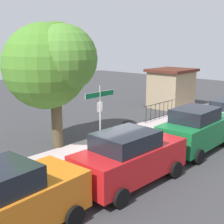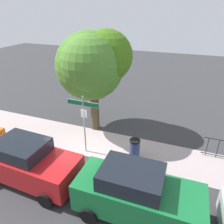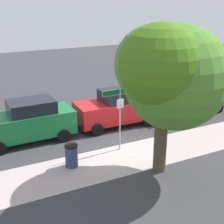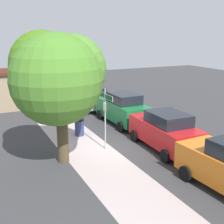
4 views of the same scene
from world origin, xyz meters
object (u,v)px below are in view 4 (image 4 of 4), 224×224
car_red (165,130)px  trash_bin (79,127)px  street_sign (105,107)px  car_green (122,109)px  car_silver (90,97)px  car_yellow (75,87)px  shade_tree (56,74)px  utility_shed (6,89)px

car_red → trash_bin: bearing=42.1°
street_sign → trash_bin: bearing=11.2°
street_sign → car_green: size_ratio=0.70×
car_silver → car_yellow: car_silver is taller
shade_tree → trash_bin: bearing=-33.3°
car_red → utility_shed: (12.47, 6.15, 0.52)m
utility_shed → car_yellow: bearing=-72.9°
shade_tree → car_silver: size_ratio=1.41×
street_sign → utility_shed: street_sign is taller
car_red → car_yellow: 14.40m
street_sign → utility_shed: 11.70m
shade_tree → car_red: bearing=-97.3°
car_red → car_silver: (9.60, 0.27, -0.11)m
car_red → car_green: car_green is taller
car_green → car_yellow: bearing=-1.2°
car_green → car_yellow: size_ratio=1.00×
utility_shed → street_sign: bearing=-163.1°
street_sign → shade_tree: bearing=103.5°
street_sign → shade_tree: 3.23m
trash_bin → car_red: bearing=-139.6°
car_red → utility_shed: size_ratio=1.35×
car_red → shade_tree: bearing=84.4°
trash_bin → car_yellow: bearing=-17.7°
car_silver → street_sign: bearing=162.6°
car_green → car_yellow: (9.60, -0.06, -0.18)m
utility_shed → trash_bin: size_ratio=3.38×
street_sign → utility_shed: size_ratio=0.95×
shade_tree → street_sign: bearing=-76.5°
car_green → utility_shed: 9.88m
shade_tree → car_silver: 10.74m
car_silver → trash_bin: car_silver is taller
car_red → street_sign: bearing=66.5°
utility_shed → shade_tree: bearing=-176.0°
street_sign → trash_bin: 3.10m
street_sign → car_red: bearing=-115.2°
shade_tree → car_yellow: bearing=-21.6°
car_yellow → utility_shed: bearing=105.5°
car_yellow → car_silver: bearing=173.9°
car_green → utility_shed: bearing=38.2°
utility_shed → trash_bin: bearing=-161.5°
car_green → utility_shed: utility_shed is taller
car_green → car_yellow: car_green is taller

